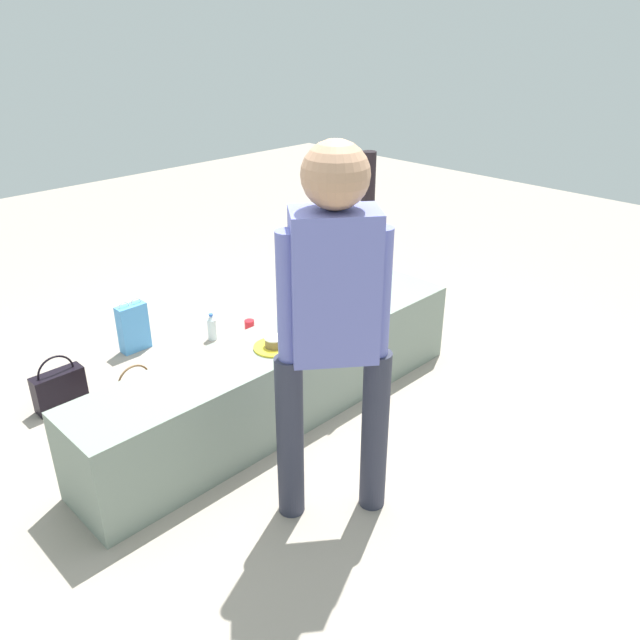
{
  "coord_description": "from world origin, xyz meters",
  "views": [
    {
      "loc": [
        -1.98,
        -2.28,
        2.08
      ],
      "look_at": [
        -0.05,
        -0.35,
        0.74
      ],
      "focal_mm": 35.31,
      "sensor_mm": 36.0,
      "label": 1
    }
  ],
  "objects": [
    {
      "name": "gift_bag",
      "position": [
        -0.2,
        1.3,
        0.17
      ],
      "size": [
        0.2,
        0.09,
        0.37
      ],
      "color": "#4C99E0",
      "rests_on": "ground_plane"
    },
    {
      "name": "child_seated",
      "position": [
        0.23,
        0.0,
        0.71
      ],
      "size": [
        0.28,
        0.34,
        0.48
      ],
      "color": "#281F51",
      "rests_on": "concrete_ledge"
    },
    {
      "name": "handbag_brown_canvas",
      "position": [
        -0.56,
        0.65,
        0.1
      ],
      "size": [
        0.28,
        0.12,
        0.28
      ],
      "color": "brown",
      "rests_on": "ground_plane"
    },
    {
      "name": "cake_plate",
      "position": [
        -0.1,
        -0.06,
        0.52
      ],
      "size": [
        0.22,
        0.22,
        0.07
      ],
      "color": "yellow",
      "rests_on": "concrete_ledge"
    },
    {
      "name": "handbag_black_leather",
      "position": [
        -0.86,
        0.98,
        0.12
      ],
      "size": [
        0.29,
        0.1,
        0.33
      ],
      "color": "black",
      "rests_on": "ground_plane"
    },
    {
      "name": "cake_box_white",
      "position": [
        0.04,
        0.44,
        0.05
      ],
      "size": [
        0.34,
        0.33,
        0.1
      ],
      "primitive_type": "cube",
      "rotation": [
        0.0,
        0.0,
        0.14
      ],
      "color": "white",
      "rests_on": "ground_plane"
    },
    {
      "name": "water_bottle_near_gift",
      "position": [
        -0.65,
        0.39,
        0.11
      ],
      "size": [
        0.07,
        0.07,
        0.23
      ],
      "color": "silver",
      "rests_on": "ground_plane"
    },
    {
      "name": "adult_standing",
      "position": [
        -0.34,
        -0.72,
        1.01
      ],
      "size": [
        0.42,
        0.37,
        1.68
      ],
      "color": "#2B2E3D",
      "rests_on": "ground_plane"
    },
    {
      "name": "water_bottle_far_side",
      "position": [
        0.27,
        1.05,
        0.09
      ],
      "size": [
        0.06,
        0.06,
        0.2
      ],
      "color": "silver",
      "rests_on": "ground_plane"
    },
    {
      "name": "ground_plane",
      "position": [
        0.0,
        0.0,
        0.0
      ],
      "size": [
        12.0,
        12.0,
        0.0
      ],
      "primitive_type": "plane",
      "color": "gray"
    },
    {
      "name": "concrete_ledge",
      "position": [
        0.0,
        0.0,
        0.25
      ],
      "size": [
        2.44,
        0.44,
        0.49
      ],
      "primitive_type": "cube",
      "color": "gray",
      "rests_on": "ground_plane"
    },
    {
      "name": "railing_post",
      "position": [
        1.62,
        0.81,
        0.44
      ],
      "size": [
        0.36,
        0.36,
        1.16
      ],
      "color": "black",
      "rests_on": "ground_plane"
    },
    {
      "name": "party_cup_red",
      "position": [
        0.52,
        0.94,
        0.05
      ],
      "size": [
        0.07,
        0.07,
        0.1
      ],
      "primitive_type": "cylinder",
      "color": "red",
      "rests_on": "ground_plane"
    }
  ]
}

